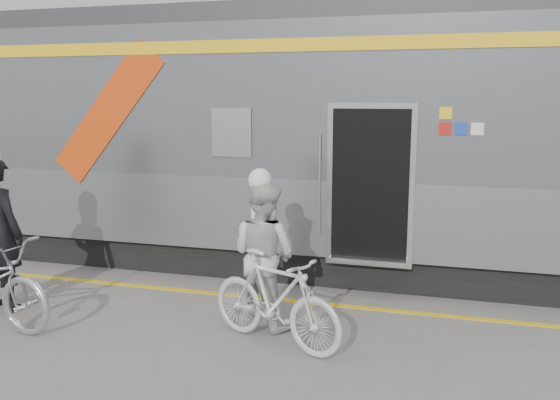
% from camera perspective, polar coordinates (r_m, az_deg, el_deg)
% --- Properties ---
extents(ground, '(90.00, 90.00, 0.00)m').
position_cam_1_polar(ground, '(6.38, -5.61, -15.83)').
color(ground, slate).
rests_on(ground, ground).
extents(train, '(24.00, 3.17, 4.10)m').
position_cam_1_polar(train, '(10.07, -2.68, 5.95)').
color(train, black).
rests_on(train, ground).
extents(safety_strip, '(24.00, 0.12, 0.01)m').
position_cam_1_polar(safety_strip, '(8.26, -0.08, -9.56)').
color(safety_strip, yellow).
rests_on(safety_strip, ground).
extents(woman, '(1.05, 0.95, 1.77)m').
position_cam_1_polar(woman, '(7.16, -1.56, -5.28)').
color(woman, silver).
rests_on(woman, ground).
extents(bicycle_right, '(1.84, 1.14, 1.07)m').
position_cam_1_polar(bicycle_right, '(6.68, -0.49, -9.55)').
color(bicycle_right, silver).
rests_on(bicycle_right, ground).
extents(helmet_woman, '(0.28, 0.28, 0.28)m').
position_cam_1_polar(helmet_woman, '(6.96, -1.60, 2.88)').
color(helmet_woman, white).
rests_on(helmet_woman, woman).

